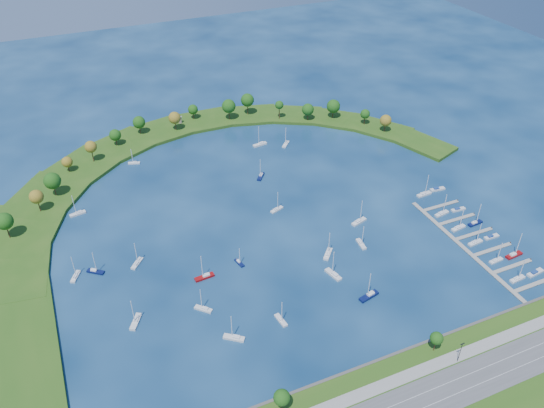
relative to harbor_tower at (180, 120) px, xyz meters
name	(u,v)px	position (x,y,z in m)	size (l,w,h in m)	color
ground	(267,217)	(13.04, -119.25, -4.40)	(700.00, 700.00, 0.00)	#082245
south_shoreline	(403,407)	(13.07, -242.13, -3.40)	(420.00, 43.10, 11.60)	#275115
breakwater	(157,188)	(-33.29, -70.53, -3.41)	(286.74, 247.64, 2.00)	#275115
breakwater_trees	(198,131)	(3.40, -32.24, 6.49)	(238.59, 96.39, 15.39)	#382314
harbor_tower	(180,120)	(0.00, 0.00, 0.00)	(2.60, 2.60, 4.69)	gray
dock_system	(476,244)	(98.34, -180.25, -4.05)	(24.28, 82.00, 1.60)	gray
moored_boat_0	(286,144)	(54.38, -52.84, -3.47)	(7.49, 7.98, 12.58)	silver
moored_boat_1	(281,320)	(-9.79, -187.53, -3.51)	(3.06, 7.91, 11.33)	silver
moored_boat_2	(359,221)	(54.87, -142.21, -3.45)	(9.43, 5.10, 13.35)	silver
moored_boat_3	(369,295)	(31.20, -190.23, -3.42)	(10.07, 4.77, 14.27)	#0A1342
moored_boat_4	(328,254)	(28.03, -158.37, -3.46)	(7.77, 8.15, 12.94)	silver
moored_boat_5	(78,213)	(-77.50, -77.02, -3.48)	(8.63, 3.72, 12.29)	silver
moored_boat_6	(261,176)	(25.02, -81.77, -3.48)	(7.06, 8.21, 12.51)	#0A1342
moored_boat_7	(277,209)	(20.26, -115.51, -3.51)	(8.02, 4.74, 11.39)	silver
moored_boat_8	(203,308)	(-37.38, -168.73, -3.50)	(7.18, 7.18, 11.66)	silver
moored_boat_9	(361,243)	(46.54, -158.10, -3.49)	(3.17, 8.30, 11.90)	silver
moored_boat_10	(136,321)	(-65.22, -164.35, -3.45)	(6.81, 9.14, 13.39)	silver
moored_boat_11	(260,144)	(39.06, -46.63, -3.44)	(9.53, 3.79, 13.63)	silver
moored_boat_12	(75,276)	(-84.71, -126.36, -3.50)	(5.66, 7.96, 11.55)	silver
moored_boat_13	(234,337)	(-30.87, -188.71, -3.47)	(8.47, 7.21, 12.86)	silver
moored_boat_14	(205,276)	(-30.94, -150.04, -3.45)	(9.26, 3.31, 13.35)	maroon
moored_boat_15	(239,262)	(-12.99, -147.12, -3.55)	(3.06, 6.65, 9.44)	#0A1342
moored_boat_16	(95,271)	(-75.90, -126.54, -3.49)	(7.86, 6.79, 12.00)	#0A1342
moored_boat_17	(134,162)	(-39.47, -37.22, -3.54)	(7.22, 4.15, 10.25)	silver
moored_boat_18	(333,274)	(23.53, -172.04, -3.44)	(4.70, 9.59, 13.58)	silver
moored_boat_19	(137,263)	(-57.16, -128.66, -3.49)	(7.13, 7.84, 12.19)	silver
docked_boat_0	(518,278)	(98.56, -207.73, -3.50)	(8.23, 3.01, 11.83)	silver
docked_boat_1	(535,273)	(109.01, -207.88, -3.72)	(9.27, 3.49, 1.85)	silver
docked_boat_2	(496,260)	(98.57, -194.04, -3.52)	(7.57, 2.62, 10.94)	silver
docked_boat_3	(514,255)	(109.04, -194.48, -3.45)	(9.33, 3.24, 13.47)	maroon
docked_boat_4	(475,242)	(98.56, -179.64, -3.49)	(8.36, 3.05, 12.03)	silver
docked_boat_5	(491,237)	(109.02, -179.22, -3.79)	(8.07, 2.29, 1.64)	silver
docked_boat_6	(458,227)	(98.55, -166.93, -3.48)	(8.73, 3.58, 12.45)	silver
docked_boat_7	(475,223)	(109.05, -167.19, -3.48)	(8.58, 3.08, 12.36)	#0A1342
docked_boat_8	(442,213)	(98.55, -153.57, -3.48)	(8.81, 3.66, 12.57)	silver
docked_boat_9	(458,209)	(109.02, -153.94, -3.80)	(8.14, 2.75, 1.64)	silver
docked_boat_10	(424,194)	(100.95, -134.94, -3.46)	(9.09, 3.26, 13.10)	silver
docked_boat_11	(437,189)	(110.91, -133.72, -3.75)	(8.86, 3.22, 1.77)	silver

